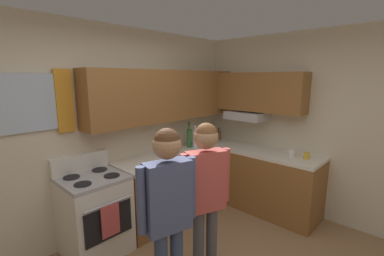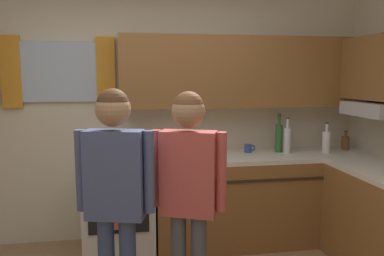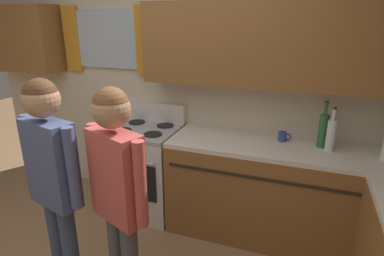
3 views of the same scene
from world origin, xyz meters
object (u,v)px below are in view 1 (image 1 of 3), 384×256
(mug_ceramic_white, at_px, (292,153))
(mug_mustard_yellow, at_px, (307,155))
(adult_in_plaid, at_px, (206,187))
(bottle_milk_white, at_px, (214,136))
(mug_cobalt_blue, at_px, (173,148))
(stove_oven, at_px, (94,213))
(bottle_tall_clear, at_px, (195,138))
(adult_left, at_px, (168,204))
(bottle_wine_green, at_px, (189,138))
(bottle_squat_brown, at_px, (219,135))

(mug_ceramic_white, height_order, mug_mustard_yellow, mug_ceramic_white)
(adult_in_plaid, bearing_deg, bottle_milk_white, 36.43)
(mug_ceramic_white, bearing_deg, mug_cobalt_blue, 123.81)
(mug_cobalt_blue, bearing_deg, stove_oven, -175.33)
(bottle_tall_clear, height_order, adult_in_plaid, adult_in_plaid)
(bottle_milk_white, relative_size, adult_left, 0.20)
(bottle_tall_clear, relative_size, adult_left, 0.23)
(bottle_tall_clear, relative_size, mug_cobalt_blue, 3.20)
(stove_oven, height_order, bottle_wine_green, bottle_wine_green)
(bottle_tall_clear, bearing_deg, adult_in_plaid, -134.36)
(bottle_squat_brown, xyz_separation_m, mug_ceramic_white, (-0.13, -1.37, -0.03))
(bottle_squat_brown, bearing_deg, adult_left, -150.76)
(bottle_milk_white, bearing_deg, mug_ceramic_white, -83.00)
(bottle_wine_green, bearing_deg, bottle_squat_brown, -0.05)
(bottle_squat_brown, relative_size, bottle_milk_white, 0.65)
(bottle_milk_white, height_order, mug_cobalt_blue, bottle_milk_white)
(stove_oven, bearing_deg, mug_cobalt_blue, 4.67)
(bottle_wine_green, bearing_deg, stove_oven, -177.03)
(bottle_wine_green, distance_m, mug_mustard_yellow, 1.68)
(mug_cobalt_blue, relative_size, adult_in_plaid, 0.07)
(bottle_milk_white, height_order, bottle_wine_green, bottle_wine_green)
(bottle_squat_brown, relative_size, mug_mustard_yellow, 1.71)
(bottle_milk_white, distance_m, adult_left, 2.39)
(stove_oven, bearing_deg, mug_mustard_yellow, -32.90)
(stove_oven, relative_size, mug_ceramic_white, 8.76)
(bottle_squat_brown, height_order, mug_ceramic_white, bottle_squat_brown)
(mug_cobalt_blue, bearing_deg, bottle_milk_white, -10.48)
(mug_cobalt_blue, distance_m, adult_in_plaid, 1.56)
(bottle_wine_green, height_order, adult_left, adult_left)
(stove_oven, relative_size, adult_left, 0.69)
(mug_mustard_yellow, bearing_deg, mug_ceramic_white, 99.48)
(mug_cobalt_blue, bearing_deg, bottle_wine_green, -4.11)
(bottle_squat_brown, distance_m, adult_in_plaid, 2.30)
(bottle_wine_green, distance_m, mug_ceramic_white, 1.50)
(adult_in_plaid, bearing_deg, mug_cobalt_blue, 58.08)
(stove_oven, relative_size, bottle_tall_clear, 3.00)
(mug_ceramic_white, relative_size, adult_in_plaid, 0.08)
(adult_left, bearing_deg, mug_ceramic_white, -1.22)
(adult_in_plaid, bearing_deg, bottle_tall_clear, 45.64)
(bottle_milk_white, relative_size, bottle_wine_green, 0.79)
(stove_oven, bearing_deg, bottle_wine_green, 2.97)
(bottle_wine_green, relative_size, adult_left, 0.25)
(bottle_wine_green, xyz_separation_m, bottle_tall_clear, (0.06, -0.08, -0.01))
(stove_oven, xyz_separation_m, bottle_wine_green, (1.62, 0.08, 0.58))
(mug_cobalt_blue, xyz_separation_m, mug_mustard_yellow, (0.96, -1.57, 0.00))
(stove_oven, distance_m, mug_ceramic_white, 2.62)
(mug_mustard_yellow, xyz_separation_m, adult_in_plaid, (-1.79, 0.25, 0.05))
(bottle_milk_white, bearing_deg, bottle_tall_clear, 173.72)
(adult_in_plaid, bearing_deg, bottle_squat_brown, 34.61)
(mug_cobalt_blue, bearing_deg, adult_in_plaid, -121.92)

